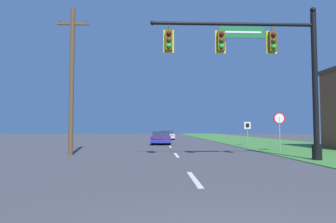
# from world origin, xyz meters

# --- Properties ---
(grass_verge_right) EXTENTS (10.00, 110.00, 0.04)m
(grass_verge_right) POSITION_xyz_m (10.50, 30.00, 0.02)
(grass_verge_right) COLOR #428438
(grass_verge_right) RESTS_ON ground
(road_center_line) EXTENTS (0.16, 34.80, 0.01)m
(road_center_line) POSITION_xyz_m (0.00, 22.00, 0.01)
(road_center_line) COLOR silver
(road_center_line) RESTS_ON ground
(signal_mast) EXTENTS (8.06, 0.47, 7.31)m
(signal_mast) POSITION_xyz_m (4.23, 10.87, 4.51)
(signal_mast) COLOR black
(signal_mast) RESTS_ON grass_verge_right
(car_ahead) EXTENTS (1.99, 4.40, 1.19)m
(car_ahead) POSITION_xyz_m (-0.68, 25.79, 0.60)
(car_ahead) COLOR black
(car_ahead) RESTS_ON ground
(far_car) EXTENTS (1.82, 4.43, 1.19)m
(far_car) POSITION_xyz_m (0.34, 38.10, 0.60)
(far_car) COLOR black
(far_car) RESTS_ON ground
(stop_sign) EXTENTS (0.76, 0.07, 2.50)m
(stop_sign) POSITION_xyz_m (6.80, 16.06, 1.86)
(stop_sign) COLOR gray
(stop_sign) RESTS_ON grass_verge_right
(route_sign_post) EXTENTS (0.55, 0.06, 2.03)m
(route_sign_post) POSITION_xyz_m (6.64, 22.38, 1.53)
(route_sign_post) COLOR gray
(route_sign_post) RESTS_ON grass_verge_right
(utility_pole_near) EXTENTS (1.80, 0.26, 8.47)m
(utility_pole_near) POSITION_xyz_m (-6.00, 14.26, 4.39)
(utility_pole_near) COLOR brown
(utility_pole_near) RESTS_ON ground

